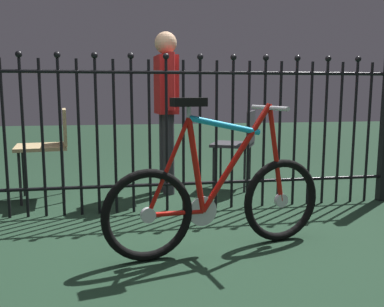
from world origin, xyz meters
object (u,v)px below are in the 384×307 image
(chair_charcoal, at_px, (239,140))
(chair_tan, at_px, (50,142))
(person_visitor, at_px, (166,99))
(bicycle, at_px, (219,199))

(chair_charcoal, height_order, chair_tan, chair_tan)
(chair_charcoal, height_order, person_visitor, person_visitor)
(chair_tan, height_order, person_visitor, person_visitor)
(chair_charcoal, bearing_deg, person_visitor, -177.52)
(bicycle, relative_size, person_visitor, 0.93)
(chair_tan, bearing_deg, bicycle, -50.65)
(chair_tan, xyz_separation_m, person_visitor, (1.06, 0.06, 0.38))
(bicycle, height_order, person_visitor, person_visitor)
(bicycle, bearing_deg, person_visitor, 95.48)
(bicycle, bearing_deg, chair_tan, 129.35)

